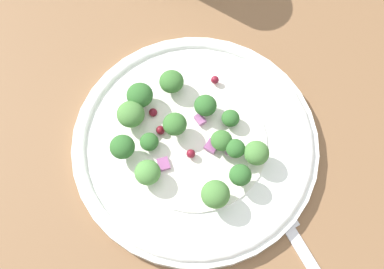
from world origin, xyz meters
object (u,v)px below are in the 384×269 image
Objects in this scene: broccoli_floret_1 at (137,96)px; broccoli_floret_2 at (212,195)px; broccoli_floret_0 at (253,153)px; plate at (192,141)px.

broccoli_floret_2 is (-11.62, -7.00, 0.09)cm from broccoli_floret_1.
broccoli_floret_0 is 0.90× the size of broccoli_floret_2.
broccoli_floret_1 is (7.58, 11.65, 0.02)cm from broccoli_floret_0.
plate is at bearing 65.49° from broccoli_floret_0.
plate is 9.19× the size of broccoli_floret_1.
broccoli_floret_2 is (-4.04, 4.64, 0.10)cm from broccoli_floret_0.
broccoli_floret_1 is at bearing 56.93° from broccoli_floret_0.
plate is 9.02× the size of broccoli_floret_2.
broccoli_floret_0 is 6.15cm from broccoli_floret_2.
plate is 7.36cm from broccoli_floret_2.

